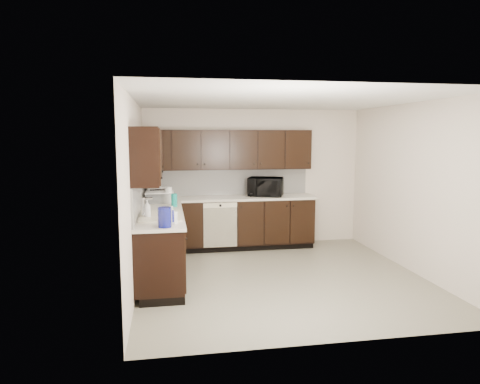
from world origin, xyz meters
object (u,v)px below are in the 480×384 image
(storage_bin, at_px, (160,197))
(blue_pitcher, at_px, (165,217))
(toaster_oven, at_px, (158,192))
(microwave, at_px, (266,187))
(sink, at_px, (161,221))

(storage_bin, relative_size, blue_pitcher, 1.81)
(toaster_oven, bearing_deg, microwave, 1.11)
(sink, bearing_deg, toaster_oven, 92.22)
(toaster_oven, height_order, storage_bin, toaster_oven)
(microwave, height_order, storage_bin, microwave)
(storage_bin, distance_m, blue_pitcher, 1.95)
(sink, relative_size, blue_pitcher, 3.45)
(microwave, xyz_separation_m, blue_pitcher, (-1.78, -2.41, -0.05))
(storage_bin, bearing_deg, sink, -88.71)
(sink, bearing_deg, microwave, 43.06)
(storage_bin, bearing_deg, toaster_oven, 94.45)
(blue_pitcher, bearing_deg, toaster_oven, 92.44)
(microwave, distance_m, blue_pitcher, 3.00)
(sink, xyz_separation_m, storage_bin, (-0.03, 1.26, 0.14))
(microwave, xyz_separation_m, toaster_oven, (-1.91, 0.06, -0.07))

